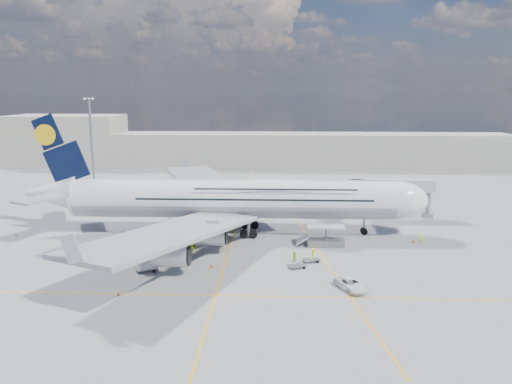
{
  "coord_description": "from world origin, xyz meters",
  "views": [
    {
      "loc": [
        8.02,
        -82.91,
        27.29
      ],
      "look_at": [
        4.36,
        8.0,
        8.56
      ],
      "focal_mm": 35.0,
      "sensor_mm": 36.0,
      "label": 1
    }
  ],
  "objects_px": {
    "service_van": "(351,284)",
    "dolly_nose_near": "(311,260)",
    "cone_wing_right_inner": "(211,266)",
    "dolly_row_a": "(147,264)",
    "cargo_loader": "(325,238)",
    "dolly_row_b": "(112,243)",
    "airliner": "(235,198)",
    "dolly_nose_far": "(297,266)",
    "crew_nose": "(421,238)",
    "cone_wing_left_inner": "(170,217)",
    "crew_van": "(313,254)",
    "catering_truck_inner": "(209,207)",
    "dolly_row_c": "(179,248)",
    "cone_tail": "(16,235)",
    "baggage_tug": "(189,242)",
    "light_mast": "(92,145)",
    "crew_wing": "(140,242)",
    "catering_truck_outer": "(166,190)",
    "cone_nose": "(413,241)",
    "crew_tug": "(192,249)",
    "cone_wing_left_outer": "(212,208)",
    "crew_loader": "(294,257)",
    "cone_wing_right_outer": "(118,294)"
  },
  "relations": [
    {
      "from": "airliner",
      "to": "dolly_row_c",
      "type": "bearing_deg",
      "value": -123.16
    },
    {
      "from": "crew_nose",
      "to": "catering_truck_outer",
      "type": "bearing_deg",
      "value": 115.27
    },
    {
      "from": "dolly_nose_near",
      "to": "dolly_row_c",
      "type": "bearing_deg",
      "value": 151.28
    },
    {
      "from": "dolly_nose_far",
      "to": "cone_wing_right_inner",
      "type": "relative_size",
      "value": 4.95
    },
    {
      "from": "crew_loader",
      "to": "crew_tug",
      "type": "bearing_deg",
      "value": -160.12
    },
    {
      "from": "crew_van",
      "to": "catering_truck_inner",
      "type": "bearing_deg",
      "value": 24.53
    },
    {
      "from": "service_van",
      "to": "crew_nose",
      "type": "height_order",
      "value": "crew_nose"
    },
    {
      "from": "cone_wing_left_outer",
      "to": "crew_van",
      "type": "bearing_deg",
      "value": -58.83
    },
    {
      "from": "dolly_nose_far",
      "to": "cone_wing_right_inner",
      "type": "xyz_separation_m",
      "value": [
        -13.34,
        -0.45,
        -0.01
      ]
    },
    {
      "from": "dolly_row_a",
      "to": "dolly_nose_near",
      "type": "relative_size",
      "value": 1.2
    },
    {
      "from": "cargo_loader",
      "to": "cone_wing_left_inner",
      "type": "bearing_deg",
      "value": 151.24
    },
    {
      "from": "dolly_nose_near",
      "to": "cone_wing_left_inner",
      "type": "xyz_separation_m",
      "value": [
        -28.52,
        26.24,
        0.0
      ]
    },
    {
      "from": "catering_truck_outer",
      "to": "crew_nose",
      "type": "xyz_separation_m",
      "value": [
        54.39,
        -36.93,
        -0.9
      ]
    },
    {
      "from": "baggage_tug",
      "to": "service_van",
      "type": "xyz_separation_m",
      "value": [
        25.92,
        -18.7,
        0.0
      ]
    },
    {
      "from": "dolly_row_a",
      "to": "dolly_row_b",
      "type": "xyz_separation_m",
      "value": [
        -9.48,
        12.45,
        -0.72
      ]
    },
    {
      "from": "crew_wing",
      "to": "dolly_nose_near",
      "type": "bearing_deg",
      "value": -117.62
    },
    {
      "from": "catering_truck_inner",
      "to": "cargo_loader",
      "type": "bearing_deg",
      "value": -23.71
    },
    {
      "from": "dolly_nose_near",
      "to": "service_van",
      "type": "relative_size",
      "value": 0.54
    },
    {
      "from": "crew_nose",
      "to": "cone_wing_left_inner",
      "type": "relative_size",
      "value": 3.18
    },
    {
      "from": "cone_wing_right_outer",
      "to": "crew_nose",
      "type": "bearing_deg",
      "value": 27.69
    },
    {
      "from": "crew_tug",
      "to": "cone_wing_left_inner",
      "type": "relative_size",
      "value": 2.88
    },
    {
      "from": "crew_nose",
      "to": "cone_wing_right_inner",
      "type": "height_order",
      "value": "crew_nose"
    },
    {
      "from": "light_mast",
      "to": "service_van",
      "type": "relative_size",
      "value": 4.54
    },
    {
      "from": "baggage_tug",
      "to": "crew_loader",
      "type": "xyz_separation_m",
      "value": [
        18.51,
        -7.98,
        0.17
      ]
    },
    {
      "from": "dolly_row_a",
      "to": "cone_wing_left_inner",
      "type": "height_order",
      "value": "dolly_row_a"
    },
    {
      "from": "baggage_tug",
      "to": "crew_nose",
      "type": "xyz_separation_m",
      "value": [
        41.65,
        2.9,
        0.23
      ]
    },
    {
      "from": "crew_nose",
      "to": "crew_tug",
      "type": "height_order",
      "value": "crew_nose"
    },
    {
      "from": "crew_van",
      "to": "cone_tail",
      "type": "distance_m",
      "value": 56.5
    },
    {
      "from": "dolly_row_b",
      "to": "crew_nose",
      "type": "relative_size",
      "value": 1.8
    },
    {
      "from": "airliner",
      "to": "dolly_nose_far",
      "type": "bearing_deg",
      "value": -59.43
    },
    {
      "from": "crew_wing",
      "to": "cone_tail",
      "type": "height_order",
      "value": "crew_wing"
    },
    {
      "from": "catering_truck_inner",
      "to": "crew_nose",
      "type": "xyz_separation_m",
      "value": [
        40.82,
        -19.18,
        -0.83
      ]
    },
    {
      "from": "service_van",
      "to": "dolly_nose_near",
      "type": "bearing_deg",
      "value": 87.96
    },
    {
      "from": "cargo_loader",
      "to": "cone_tail",
      "type": "height_order",
      "value": "cargo_loader"
    },
    {
      "from": "cone_nose",
      "to": "dolly_row_c",
      "type": "bearing_deg",
      "value": -169.17
    },
    {
      "from": "cone_wing_right_inner",
      "to": "cone_wing_right_outer",
      "type": "relative_size",
      "value": 1.21
    },
    {
      "from": "catering_truck_inner",
      "to": "cone_wing_left_inner",
      "type": "xyz_separation_m",
      "value": [
        -8.15,
        -3.35,
        -1.54
      ]
    },
    {
      "from": "cone_wing_right_inner",
      "to": "dolly_row_a",
      "type": "bearing_deg",
      "value": -169.2
    },
    {
      "from": "crew_tug",
      "to": "cone_wing_right_inner",
      "type": "height_order",
      "value": "crew_tug"
    },
    {
      "from": "airliner",
      "to": "crew_loader",
      "type": "distance_m",
      "value": 20.63
    },
    {
      "from": "cargo_loader",
      "to": "dolly_row_b",
      "type": "xyz_separation_m",
      "value": [
        -37.94,
        -1.64,
        -0.89
      ]
    },
    {
      "from": "light_mast",
      "to": "crew_wing",
      "type": "distance_m",
      "value": 51.55
    },
    {
      "from": "dolly_row_a",
      "to": "catering_truck_outer",
      "type": "distance_m",
      "value": 53.19
    },
    {
      "from": "dolly_row_c",
      "to": "baggage_tug",
      "type": "bearing_deg",
      "value": 89.03
    },
    {
      "from": "crew_tug",
      "to": "cone_wing_left_outer",
      "type": "height_order",
      "value": "crew_tug"
    },
    {
      "from": "light_mast",
      "to": "catering_truck_outer",
      "type": "height_order",
      "value": "light_mast"
    },
    {
      "from": "cone_wing_right_inner",
      "to": "cone_tail",
      "type": "bearing_deg",
      "value": 158.51
    },
    {
      "from": "dolly_nose_far",
      "to": "crew_loader",
      "type": "height_order",
      "value": "crew_loader"
    },
    {
      "from": "catering_truck_inner",
      "to": "catering_truck_outer",
      "type": "relative_size",
      "value": 1.02
    },
    {
      "from": "cone_nose",
      "to": "cone_wing_right_inner",
      "type": "xyz_separation_m",
      "value": [
        -34.96,
        -14.24,
        -0.0
      ]
    }
  ]
}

